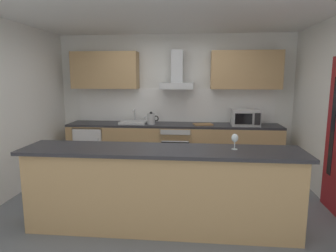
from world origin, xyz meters
name	(u,v)px	position (x,y,z in m)	size (l,w,h in m)	color
ground	(164,204)	(0.00, 0.00, -0.01)	(5.56, 4.73, 0.02)	slate
ceiling	(164,12)	(0.00, 0.00, 2.61)	(5.56, 4.73, 0.02)	white
wall_back	(175,101)	(0.00, 1.93, 1.30)	(5.56, 0.12, 2.60)	white
wall_left	(2,111)	(-2.34, 0.00, 1.30)	(0.12, 4.73, 2.60)	white
backsplash_tile	(174,105)	(0.00, 1.85, 1.23)	(3.88, 0.02, 0.66)	white
counter_back	(173,147)	(0.00, 1.55, 0.45)	(4.01, 0.60, 0.90)	tan
counter_island	(161,189)	(0.05, -0.72, 0.49)	(3.20, 0.64, 0.98)	tan
upper_cabinets	(174,70)	(0.00, 1.70, 1.91)	(3.96, 0.32, 0.70)	tan
oven	(176,147)	(0.06, 1.52, 0.46)	(0.60, 0.62, 0.80)	slate
refrigerator	(93,147)	(-1.59, 1.52, 0.43)	(0.58, 0.60, 0.85)	white
microwave	(245,117)	(1.33, 1.49, 1.05)	(0.50, 0.38, 0.30)	#B7BABC
sink	(133,122)	(-0.76, 1.53, 0.93)	(0.50, 0.40, 0.26)	silver
kettle	(151,119)	(-0.41, 1.49, 1.01)	(0.29, 0.15, 0.24)	#B7BABC
range_hood	(177,77)	(0.06, 1.65, 1.79)	(0.62, 0.45, 0.72)	#B7BABC
wine_glass	(235,139)	(0.87, -0.67, 1.10)	(0.08, 0.08, 0.18)	silver
chopping_board	(203,124)	(0.56, 1.50, 0.91)	(0.34, 0.22, 0.02)	#9E7247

